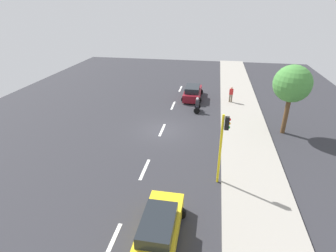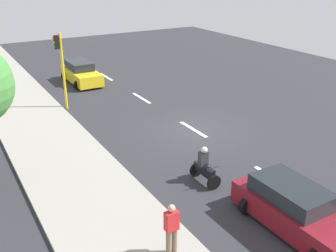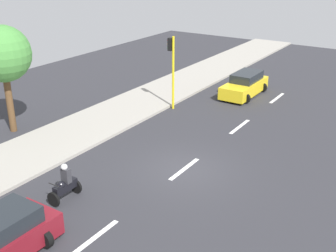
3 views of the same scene
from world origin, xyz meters
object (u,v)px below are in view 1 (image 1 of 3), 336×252
(car_maroon, at_px, (193,92))
(traffic_light_corner, at_px, (223,140))
(street_tree_north, at_px, (292,84))
(motorcycle, at_px, (197,106))
(pedestrian_near_signal, at_px, (231,94))
(car_yellow_cab, at_px, (159,228))

(car_maroon, relative_size, traffic_light_corner, 1.01)
(traffic_light_corner, xyz_separation_m, street_tree_north, (5.30, 7.80, 1.30))
(motorcycle, height_order, traffic_light_corner, traffic_light_corner)
(car_maroon, distance_m, traffic_light_corner, 15.61)
(motorcycle, distance_m, traffic_light_corner, 11.66)
(motorcycle, xyz_separation_m, pedestrian_near_signal, (3.38, 3.09, 0.42))
(car_yellow_cab, distance_m, traffic_light_corner, 6.04)
(car_yellow_cab, relative_size, pedestrian_near_signal, 2.58)
(pedestrian_near_signal, distance_m, traffic_light_corner, 14.48)
(car_maroon, distance_m, motorcycle, 4.01)
(car_maroon, height_order, street_tree_north, street_tree_north)
(car_maroon, xyz_separation_m, pedestrian_near_signal, (4.21, -0.84, 0.35))
(street_tree_north, bearing_deg, traffic_light_corner, -124.19)
(car_yellow_cab, height_order, pedestrian_near_signal, pedestrian_near_signal)
(motorcycle, bearing_deg, street_tree_north, -24.57)
(car_maroon, height_order, motorcycle, motorcycle)
(motorcycle, relative_size, pedestrian_near_signal, 0.91)
(motorcycle, relative_size, street_tree_north, 0.27)
(car_maroon, distance_m, car_yellow_cab, 20.06)
(pedestrian_near_signal, distance_m, street_tree_north, 8.33)
(car_yellow_cab, xyz_separation_m, motorcycle, (0.53, 16.13, -0.07))
(motorcycle, xyz_separation_m, street_tree_north, (7.49, -3.43, 3.59))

